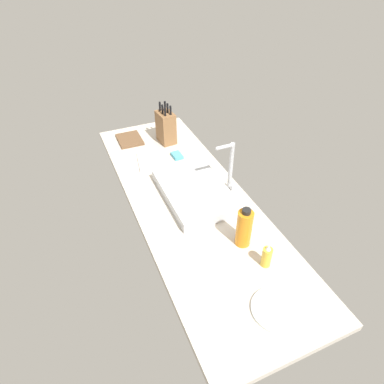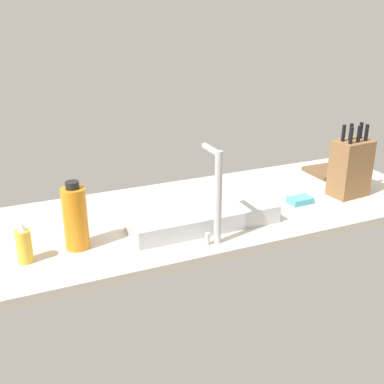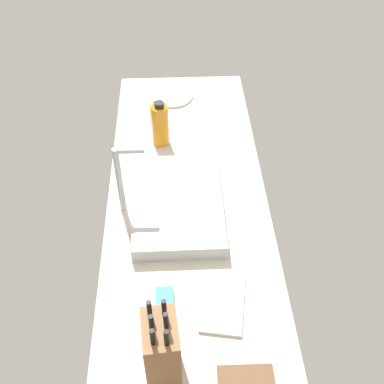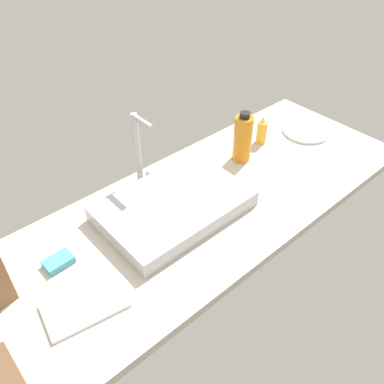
{
  "view_description": "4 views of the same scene",
  "coord_description": "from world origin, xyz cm",
  "px_view_note": "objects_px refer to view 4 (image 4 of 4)",
  "views": [
    {
      "loc": [
        134.45,
        -56.39,
        126.02
      ],
      "look_at": [
        2.17,
        0.66,
        9.79
      ],
      "focal_mm": 30.88,
      "sensor_mm": 36.0,
      "label": 1
    },
    {
      "loc": [
        63.6,
        149.26,
        75.63
      ],
      "look_at": [
        -3.57,
        -2.23,
        10.34
      ],
      "focal_mm": 45.09,
      "sensor_mm": 36.0,
      "label": 2
    },
    {
      "loc": [
        -132.0,
        4.22,
        141.53
      ],
      "look_at": [
        0.58,
        -1.7,
        11.06
      ],
      "focal_mm": 44.32,
      "sensor_mm": 36.0,
      "label": 3
    },
    {
      "loc": [
        -67.53,
        -80.99,
        104.18
      ],
      "look_at": [
        4.84,
        0.72,
        11.75
      ],
      "focal_mm": 37.82,
      "sensor_mm": 36.0,
      "label": 4
    }
  ],
  "objects_px": {
    "sink_basin": "(174,206)",
    "dinner_plate": "(306,131)",
    "water_bottle": "(243,138)",
    "dish_towel": "(85,306)",
    "faucet": "(139,147)",
    "soap_bottle": "(262,131)",
    "dish_sponge": "(59,262)"
  },
  "relations": [
    {
      "from": "sink_basin",
      "to": "dinner_plate",
      "type": "relative_size",
      "value": 2.44
    },
    {
      "from": "sink_basin",
      "to": "dish_towel",
      "type": "bearing_deg",
      "value": -162.79
    },
    {
      "from": "faucet",
      "to": "dinner_plate",
      "type": "height_order",
      "value": "faucet"
    },
    {
      "from": "water_bottle",
      "to": "dinner_plate",
      "type": "distance_m",
      "value": 0.4
    },
    {
      "from": "sink_basin",
      "to": "dish_towel",
      "type": "relative_size",
      "value": 2.25
    },
    {
      "from": "sink_basin",
      "to": "dinner_plate",
      "type": "distance_m",
      "value": 0.81
    },
    {
      "from": "water_bottle",
      "to": "dinner_plate",
      "type": "xyz_separation_m",
      "value": [
        0.38,
        -0.06,
        -0.1
      ]
    },
    {
      "from": "faucet",
      "to": "dinner_plate",
      "type": "bearing_deg",
      "value": -14.03
    },
    {
      "from": "sink_basin",
      "to": "dish_sponge",
      "type": "xyz_separation_m",
      "value": [
        -0.43,
        0.06,
        -0.02
      ]
    },
    {
      "from": "dinner_plate",
      "to": "faucet",
      "type": "bearing_deg",
      "value": 165.97
    },
    {
      "from": "soap_bottle",
      "to": "water_bottle",
      "type": "relative_size",
      "value": 0.59
    },
    {
      "from": "soap_bottle",
      "to": "dinner_plate",
      "type": "relative_size",
      "value": 0.62
    },
    {
      "from": "soap_bottle",
      "to": "water_bottle",
      "type": "height_order",
      "value": "water_bottle"
    },
    {
      "from": "faucet",
      "to": "dish_towel",
      "type": "xyz_separation_m",
      "value": [
        -0.46,
        -0.35,
        -0.17
      ]
    },
    {
      "from": "soap_bottle",
      "to": "dish_towel",
      "type": "bearing_deg",
      "value": -167.11
    },
    {
      "from": "faucet",
      "to": "water_bottle",
      "type": "xyz_separation_m",
      "value": [
        0.41,
        -0.14,
        -0.07
      ]
    },
    {
      "from": "soap_bottle",
      "to": "water_bottle",
      "type": "distance_m",
      "value": 0.17
    },
    {
      "from": "soap_bottle",
      "to": "dish_sponge",
      "type": "height_order",
      "value": "soap_bottle"
    },
    {
      "from": "dinner_plate",
      "to": "dish_sponge",
      "type": "distance_m",
      "value": 1.24
    },
    {
      "from": "dish_towel",
      "to": "sink_basin",
      "type": "bearing_deg",
      "value": 17.21
    },
    {
      "from": "faucet",
      "to": "water_bottle",
      "type": "relative_size",
      "value": 1.39
    },
    {
      "from": "water_bottle",
      "to": "dish_towel",
      "type": "height_order",
      "value": "water_bottle"
    },
    {
      "from": "water_bottle",
      "to": "dish_towel",
      "type": "bearing_deg",
      "value": -166.65
    },
    {
      "from": "dish_sponge",
      "to": "dish_towel",
      "type": "bearing_deg",
      "value": -95.58
    },
    {
      "from": "water_bottle",
      "to": "dish_towel",
      "type": "relative_size",
      "value": 0.96
    },
    {
      "from": "sink_basin",
      "to": "dish_sponge",
      "type": "height_order",
      "value": "sink_basin"
    },
    {
      "from": "sink_basin",
      "to": "dish_sponge",
      "type": "relative_size",
      "value": 5.77
    },
    {
      "from": "sink_basin",
      "to": "soap_bottle",
      "type": "height_order",
      "value": "soap_bottle"
    },
    {
      "from": "soap_bottle",
      "to": "dish_towel",
      "type": "relative_size",
      "value": 0.57
    },
    {
      "from": "water_bottle",
      "to": "soap_bottle",
      "type": "bearing_deg",
      "value": 10.39
    },
    {
      "from": "soap_bottle",
      "to": "dish_sponge",
      "type": "xyz_separation_m",
      "value": [
        -1.02,
        -0.04,
        -0.04
      ]
    },
    {
      "from": "sink_basin",
      "to": "dish_towel",
      "type": "xyz_separation_m",
      "value": [
        -0.45,
        -0.14,
        -0.02
      ]
    }
  ]
}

